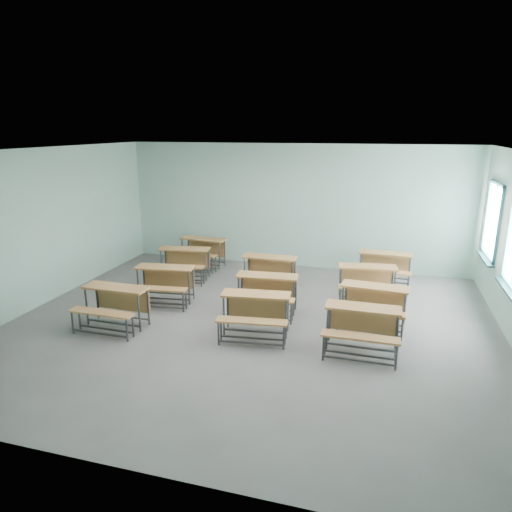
# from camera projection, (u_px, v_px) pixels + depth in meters

# --- Properties ---
(room) EXTENTS (9.04, 8.04, 3.24)m
(room) POSITION_uv_depth(u_px,v_px,m) (256.00, 242.00, 8.17)
(room) COLOR slate
(room) RESTS_ON ground
(desk_unit_r0c0) EXTENTS (1.23, 0.84, 0.76)m
(desk_unit_r0c0) POSITION_uv_depth(u_px,v_px,m) (113.00, 301.00, 8.36)
(desk_unit_r0c0) COLOR #9D6A39
(desk_unit_r0c0) RESTS_ON ground
(desk_unit_r0c1) EXTENTS (1.30, 0.95, 0.76)m
(desk_unit_r0c1) POSITION_uv_depth(u_px,v_px,m) (255.00, 309.00, 8.01)
(desk_unit_r0c1) COLOR #9D6A39
(desk_unit_r0c1) RESTS_ON ground
(desk_unit_r0c2) EXTENTS (1.22, 0.82, 0.76)m
(desk_unit_r0c2) POSITION_uv_depth(u_px,v_px,m) (362.00, 323.00, 7.42)
(desk_unit_r0c2) COLOR #9D6A39
(desk_unit_r0c2) RESTS_ON ground
(desk_unit_r1c0) EXTENTS (1.30, 0.96, 0.76)m
(desk_unit_r1c0) POSITION_uv_depth(u_px,v_px,m) (164.00, 279.00, 9.56)
(desk_unit_r1c0) COLOR #9D6A39
(desk_unit_r1c0) RESTS_ON ground
(desk_unit_r1c1) EXTENTS (1.27, 0.90, 0.76)m
(desk_unit_r1c1) POSITION_uv_depth(u_px,v_px,m) (266.00, 289.00, 9.02)
(desk_unit_r1c1) COLOR #9D6A39
(desk_unit_r1c1) RESTS_ON ground
(desk_unit_r1c2) EXTENTS (1.28, 0.91, 0.76)m
(desk_unit_r1c2) POSITION_uv_depth(u_px,v_px,m) (374.00, 300.00, 8.41)
(desk_unit_r1c2) COLOR #9D6A39
(desk_unit_r1c2) RESTS_ON ground
(desk_unit_r2c0) EXTENTS (1.31, 0.97, 0.76)m
(desk_unit_r2c0) POSITION_uv_depth(u_px,v_px,m) (184.00, 259.00, 11.04)
(desk_unit_r2c0) COLOR #9D6A39
(desk_unit_r2c0) RESTS_ON ground
(desk_unit_r2c1) EXTENTS (1.22, 0.83, 0.76)m
(desk_unit_r2c1) POSITION_uv_depth(u_px,v_px,m) (268.00, 268.00, 10.34)
(desk_unit_r2c1) COLOR #9D6A39
(desk_unit_r2c1) RESTS_ON ground
(desk_unit_r2c2) EXTENTS (1.30, 0.96, 0.76)m
(desk_unit_r2c2) POSITION_uv_depth(u_px,v_px,m) (367.00, 279.00, 9.62)
(desk_unit_r2c2) COLOR #9D6A39
(desk_unit_r2c2) RESTS_ON ground
(desk_unit_r3c0) EXTENTS (1.29, 0.94, 0.76)m
(desk_unit_r3c0) POSITION_uv_depth(u_px,v_px,m) (201.00, 248.00, 12.04)
(desk_unit_r3c0) COLOR #9D6A39
(desk_unit_r3c0) RESTS_ON ground
(desk_unit_r3c2) EXTENTS (1.25, 0.87, 0.76)m
(desk_unit_r3c2) POSITION_uv_depth(u_px,v_px,m) (385.00, 264.00, 10.65)
(desk_unit_r3c2) COLOR #9D6A39
(desk_unit_r3c2) RESTS_ON ground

